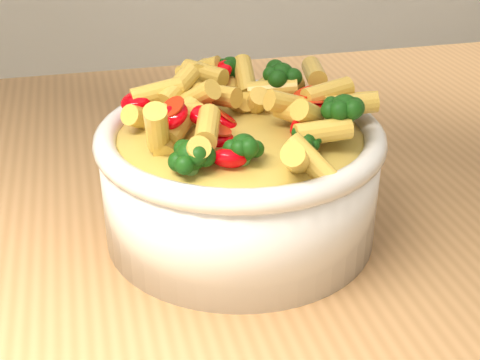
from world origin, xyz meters
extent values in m
cube|color=#AF7C4B|center=(0.00, 0.00, 0.88)|extent=(1.20, 0.80, 0.04)
cylinder|color=silver|center=(-0.05, -0.05, 0.94)|extent=(0.22, 0.22, 0.09)
ellipsoid|color=silver|center=(-0.05, -0.05, 0.92)|extent=(0.20, 0.20, 0.03)
torus|color=silver|center=(-0.05, -0.05, 0.99)|extent=(0.23, 0.23, 0.02)
ellipsoid|color=gold|center=(-0.05, -0.05, 0.99)|extent=(0.20, 0.20, 0.02)
camera|label=1|loc=(-0.17, -0.52, 1.20)|focal=50.00mm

